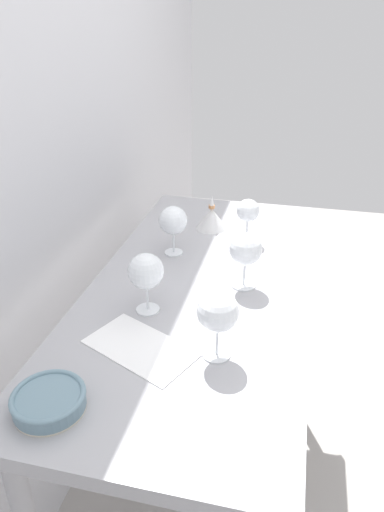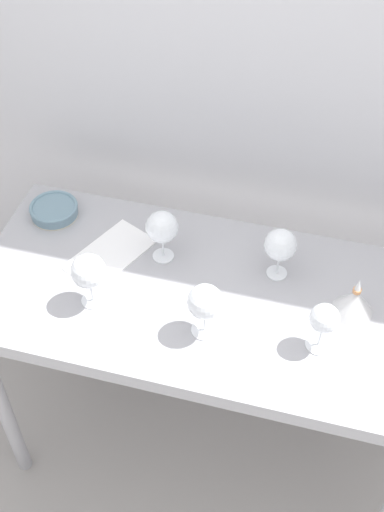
% 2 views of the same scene
% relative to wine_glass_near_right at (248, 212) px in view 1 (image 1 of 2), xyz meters
% --- Properties ---
extents(ground_plane, '(6.00, 6.00, 0.00)m').
position_rel_wine_glass_near_right_xyz_m(ground_plane, '(-0.33, 0.10, -1.01)').
color(ground_plane, '#A09B95').
extents(back_wall, '(3.80, 0.04, 2.60)m').
position_rel_wine_glass_near_right_xyz_m(back_wall, '(-0.33, 0.59, 0.29)').
color(back_wall, silver).
rests_on(back_wall, ground_plane).
extents(steel_counter, '(1.40, 0.65, 0.90)m').
position_rel_wine_glass_near_right_xyz_m(steel_counter, '(-0.33, 0.10, -0.22)').
color(steel_counter, '#A0A0A5').
rests_on(steel_counter, ground_plane).
extents(wine_glass_near_right, '(0.08, 0.08, 0.16)m').
position_rel_wine_glass_near_right_xyz_m(wine_glass_near_right, '(0.00, 0.00, 0.00)').
color(wine_glass_near_right, white).
rests_on(wine_glass_near_right, steel_counter).
extents(wine_glass_near_center, '(0.10, 0.10, 0.17)m').
position_rel_wine_glass_near_right_xyz_m(wine_glass_near_center, '(-0.31, -0.03, 0.01)').
color(wine_glass_near_center, white).
rests_on(wine_glass_near_center, steel_counter).
extents(wine_glass_far_left, '(0.10, 0.10, 0.17)m').
position_rel_wine_glass_near_right_xyz_m(wine_glass_far_left, '(-0.50, 0.21, 0.01)').
color(wine_glass_far_left, white).
rests_on(wine_glass_far_left, steel_counter).
extents(wine_glass_near_left, '(0.10, 0.10, 0.18)m').
position_rel_wine_glass_near_right_xyz_m(wine_glass_near_left, '(-0.65, -0.01, 0.01)').
color(wine_glass_near_left, white).
rests_on(wine_glass_near_left, steel_counter).
extents(wine_glass_far_right, '(0.10, 0.10, 0.17)m').
position_rel_wine_glass_near_right_xyz_m(wine_glass_far_right, '(-0.16, 0.23, 0.01)').
color(wine_glass_far_right, white).
rests_on(wine_glass_far_right, steel_counter).
extents(tasting_sheet_upper, '(0.25, 0.31, 0.00)m').
position_rel_wine_glass_near_right_xyz_m(tasting_sheet_upper, '(-0.66, 0.17, -0.11)').
color(tasting_sheet_upper, white).
rests_on(tasting_sheet_upper, steel_counter).
extents(tasting_bowl, '(0.16, 0.16, 0.04)m').
position_rel_wine_glass_near_right_xyz_m(tasting_bowl, '(-0.90, 0.30, -0.09)').
color(tasting_bowl, beige).
rests_on(tasting_bowl, steel_counter).
extents(decanter_funnel, '(0.12, 0.12, 0.13)m').
position_rel_wine_glass_near_right_xyz_m(decanter_funnel, '(0.08, 0.14, -0.07)').
color(decanter_funnel, silver).
rests_on(decanter_funnel, steel_counter).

